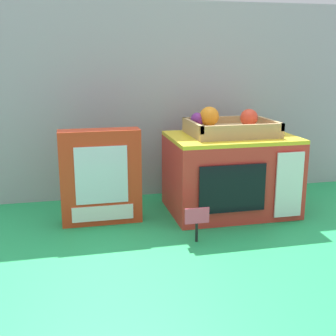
% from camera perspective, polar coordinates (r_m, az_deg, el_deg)
% --- Properties ---
extents(ground_plane, '(1.70, 1.70, 0.00)m').
position_cam_1_polar(ground_plane, '(1.47, 0.84, -5.97)').
color(ground_plane, '#219E54').
rests_on(ground_plane, ground).
extents(display_back_panel, '(1.61, 0.03, 0.70)m').
position_cam_1_polar(display_back_panel, '(1.64, -1.24, 8.59)').
color(display_back_panel, '#A0A3A8').
rests_on(display_back_panel, ground).
extents(toy_microwave, '(0.40, 0.29, 0.26)m').
position_cam_1_polar(toy_microwave, '(1.49, 8.06, -0.75)').
color(toy_microwave, red).
rests_on(toy_microwave, ground).
extents(food_groups_crate, '(0.27, 0.21, 0.09)m').
position_cam_1_polar(food_groups_crate, '(1.48, 7.77, 5.29)').
color(food_groups_crate, tan).
rests_on(food_groups_crate, toy_microwave).
extents(cookie_set_box, '(0.25, 0.07, 0.29)m').
position_cam_1_polar(cookie_set_box, '(1.38, -8.65, -1.16)').
color(cookie_set_box, red).
rests_on(cookie_set_box, ground).
extents(price_sign, '(0.07, 0.01, 0.10)m').
position_cam_1_polar(price_sign, '(1.24, 3.74, -6.61)').
color(price_sign, black).
rests_on(price_sign, ground).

